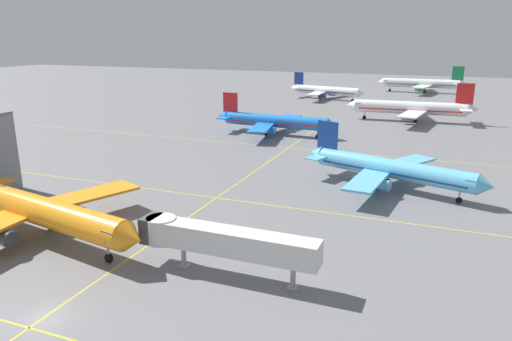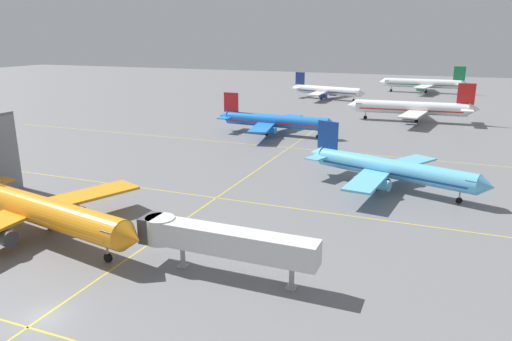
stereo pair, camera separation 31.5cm
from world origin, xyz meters
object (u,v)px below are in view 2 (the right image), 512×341
Objects in this scene: airliner_far_left_stand at (412,108)px; airliner_third_row at (275,121)px; jet_bridge at (214,239)px; airliner_far_right_stand at (327,91)px; airliner_second_row at (390,169)px; airliner_distant_taxiway at (423,83)px; airliner_front_gate at (36,209)px.

airliner_third_row is at bearing -133.33° from airliner_far_left_stand.
airliner_far_right_stand is at bearing 99.02° from jet_bridge.
airliner_far_left_stand is (31.96, 33.88, 0.52)m from airliner_third_row.
airliner_far_left_stand reaches higher than airliner_second_row.
airliner_second_row is 150.23m from airliner_distant_taxiway.
airliner_far_right_stand is at bearing 108.82° from airliner_second_row.
airliner_far_right_stand is (1.73, 149.68, -0.37)m from airliner_front_gate.
airliner_far_right_stand is 151.81m from jet_bridge.
airliner_second_row is at bearing -71.18° from airliner_far_right_stand.
airliner_second_row is 0.96× the size of airliner_third_row.
airliner_distant_taxiway reaches higher than airliner_far_left_stand.
airliner_far_right_stand is 0.85× the size of airliner_distant_taxiway.
airliner_front_gate is 74.70m from airliner_third_row.
airliner_distant_taxiway reaches higher than airliner_far_right_stand.
airliner_far_right_stand is (-38.02, 111.56, 0.02)m from airliner_second_row.
airliner_second_row is at bearing -88.53° from airliner_far_left_stand.
airliner_front_gate is 1.77× the size of jet_bridge.
airliner_far_left_stand is (-1.81, 70.22, 0.57)m from airliner_second_row.
airliner_third_row is 75.34m from airliner_far_right_stand.
airliner_second_row is 40.93m from jet_bridge.
airliner_far_left_stand reaches higher than airliner_third_row.
jet_bridge is at bearing -110.35° from airliner_second_row.
airliner_far_left_stand is at bearing 91.47° from airliner_second_row.
airliner_distant_taxiway reaches higher than airliner_front_gate.
airliner_second_row is at bearing 69.65° from jet_bridge.
airliner_far_left_stand reaches higher than airliner_far_right_stand.
airliner_far_left_stand is 0.99× the size of airliner_distant_taxiway.
airliner_second_row reaches higher than jet_bridge.
airliner_third_row is 0.87× the size of airliner_distant_taxiway.
airliner_front_gate is 0.95× the size of airliner_distant_taxiway.
jet_bridge is at bearing -96.53° from airliner_far_left_stand.
airliner_third_row is 0.87× the size of airliner_far_left_stand.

